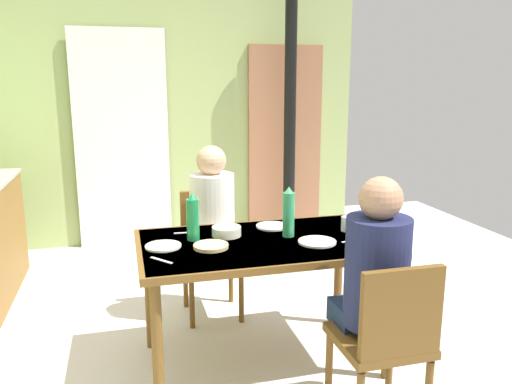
{
  "coord_description": "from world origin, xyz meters",
  "views": [
    {
      "loc": [
        -0.42,
        -2.54,
        1.64
      ],
      "look_at": [
        0.32,
        0.25,
        1.0
      ],
      "focal_mm": 35.58,
      "sensor_mm": 36.0,
      "label": 1
    }
  ],
  "objects_px": {
    "chair_far_diner": "(210,245)",
    "serving_bowl_center": "(227,231)",
    "chair_near_diner": "(387,338)",
    "water_bottle_green_far": "(193,218)",
    "person_near_diner": "(375,268)",
    "water_bottle_green_near": "(289,213)",
    "person_far_diner": "(213,211)",
    "dining_table": "(263,254)"
  },
  "relations": [
    {
      "from": "person_near_diner",
      "to": "chair_near_diner",
      "type": "bearing_deg",
      "value": -90.0
    },
    {
      "from": "person_far_diner",
      "to": "serving_bowl_center",
      "type": "height_order",
      "value": "person_far_diner"
    },
    {
      "from": "chair_near_diner",
      "to": "water_bottle_green_far",
      "type": "height_order",
      "value": "water_bottle_green_far"
    },
    {
      "from": "dining_table",
      "to": "serving_bowl_center",
      "type": "height_order",
      "value": "serving_bowl_center"
    },
    {
      "from": "chair_near_diner",
      "to": "serving_bowl_center",
      "type": "height_order",
      "value": "chair_near_diner"
    },
    {
      "from": "person_near_diner",
      "to": "water_bottle_green_far",
      "type": "distance_m",
      "value": 1.06
    },
    {
      "from": "person_far_diner",
      "to": "serving_bowl_center",
      "type": "xyz_separation_m",
      "value": [
        -0.0,
        -0.49,
        -0.0
      ]
    },
    {
      "from": "dining_table",
      "to": "chair_near_diner",
      "type": "distance_m",
      "value": 0.87
    },
    {
      "from": "chair_near_diner",
      "to": "dining_table",
      "type": "bearing_deg",
      "value": 115.8
    },
    {
      "from": "person_near_diner",
      "to": "serving_bowl_center",
      "type": "height_order",
      "value": "person_near_diner"
    },
    {
      "from": "chair_near_diner",
      "to": "person_near_diner",
      "type": "relative_size",
      "value": 1.13
    },
    {
      "from": "person_near_diner",
      "to": "person_far_diner",
      "type": "relative_size",
      "value": 1.0
    },
    {
      "from": "dining_table",
      "to": "water_bottle_green_far",
      "type": "relative_size",
      "value": 5.11
    },
    {
      "from": "chair_far_diner",
      "to": "chair_near_diner",
      "type": "bearing_deg",
      "value": 109.62
    },
    {
      "from": "dining_table",
      "to": "water_bottle_green_far",
      "type": "xyz_separation_m",
      "value": [
        -0.38,
        0.11,
        0.21
      ]
    },
    {
      "from": "person_far_diner",
      "to": "chair_far_diner",
      "type": "bearing_deg",
      "value": -90.0
    },
    {
      "from": "dining_table",
      "to": "water_bottle_green_far",
      "type": "distance_m",
      "value": 0.45
    },
    {
      "from": "dining_table",
      "to": "chair_near_diner",
      "type": "bearing_deg",
      "value": -64.2
    },
    {
      "from": "water_bottle_green_far",
      "to": "person_near_diner",
      "type": "bearing_deg",
      "value": -44.78
    },
    {
      "from": "chair_far_diner",
      "to": "person_far_diner",
      "type": "xyz_separation_m",
      "value": [
        -0.0,
        -0.14,
        0.28
      ]
    },
    {
      "from": "person_far_diner",
      "to": "water_bottle_green_near",
      "type": "xyz_separation_m",
      "value": [
        0.34,
        -0.59,
        0.11
      ]
    },
    {
      "from": "dining_table",
      "to": "water_bottle_green_near",
      "type": "height_order",
      "value": "water_bottle_green_near"
    },
    {
      "from": "water_bottle_green_near",
      "to": "water_bottle_green_far",
      "type": "relative_size",
      "value": 1.08
    },
    {
      "from": "person_far_diner",
      "to": "water_bottle_green_far",
      "type": "xyz_separation_m",
      "value": [
        -0.2,
        -0.51,
        0.1
      ]
    },
    {
      "from": "chair_far_diner",
      "to": "serving_bowl_center",
      "type": "xyz_separation_m",
      "value": [
        -0.0,
        -0.62,
        0.28
      ]
    },
    {
      "from": "chair_near_diner",
      "to": "chair_far_diner",
      "type": "xyz_separation_m",
      "value": [
        -0.55,
        1.53,
        0.0
      ]
    },
    {
      "from": "person_near_diner",
      "to": "water_bottle_green_near",
      "type": "height_order",
      "value": "person_near_diner"
    },
    {
      "from": "chair_far_diner",
      "to": "water_bottle_green_near",
      "type": "xyz_separation_m",
      "value": [
        0.34,
        -0.72,
        0.39
      ]
    },
    {
      "from": "chair_far_diner",
      "to": "person_far_diner",
      "type": "distance_m",
      "value": 0.31
    },
    {
      "from": "chair_far_diner",
      "to": "person_near_diner",
      "type": "bearing_deg",
      "value": 111.38
    },
    {
      "from": "person_near_diner",
      "to": "serving_bowl_center",
      "type": "relative_size",
      "value": 4.53
    },
    {
      "from": "chair_far_diner",
      "to": "person_near_diner",
      "type": "height_order",
      "value": "person_near_diner"
    },
    {
      "from": "dining_table",
      "to": "chair_far_diner",
      "type": "xyz_separation_m",
      "value": [
        -0.18,
        0.76,
        -0.18
      ]
    },
    {
      "from": "person_near_diner",
      "to": "water_bottle_green_near",
      "type": "xyz_separation_m",
      "value": [
        -0.2,
        0.67,
        0.11
      ]
    },
    {
      "from": "water_bottle_green_far",
      "to": "chair_far_diner",
      "type": "bearing_deg",
      "value": 72.72
    },
    {
      "from": "chair_near_diner",
      "to": "water_bottle_green_far",
      "type": "xyz_separation_m",
      "value": [
        -0.75,
        0.88,
        0.38
      ]
    },
    {
      "from": "person_far_diner",
      "to": "water_bottle_green_near",
      "type": "distance_m",
      "value": 0.69
    },
    {
      "from": "chair_near_diner",
      "to": "person_far_diner",
      "type": "bearing_deg",
      "value": 111.38
    },
    {
      "from": "chair_near_diner",
      "to": "person_near_diner",
      "type": "bearing_deg",
      "value": 90.0
    },
    {
      "from": "dining_table",
      "to": "chair_far_diner",
      "type": "distance_m",
      "value": 0.8
    },
    {
      "from": "chair_far_diner",
      "to": "serving_bowl_center",
      "type": "relative_size",
      "value": 5.12
    },
    {
      "from": "chair_near_diner",
      "to": "water_bottle_green_near",
      "type": "xyz_separation_m",
      "value": [
        -0.2,
        0.81,
        0.39
      ]
    }
  ]
}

